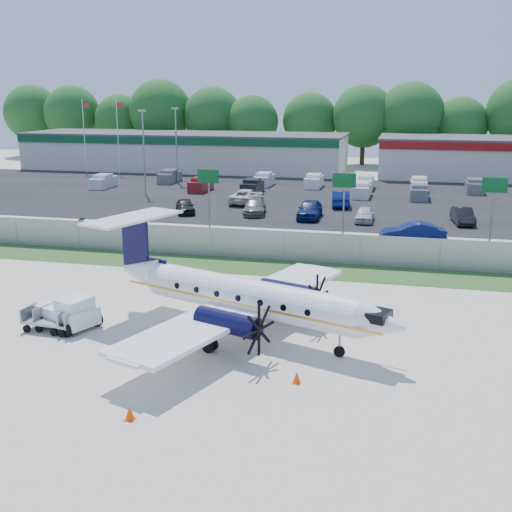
% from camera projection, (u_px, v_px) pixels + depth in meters
% --- Properties ---
extents(ground, '(170.00, 170.00, 0.00)m').
position_uv_depth(ground, '(226.00, 335.00, 29.62)').
color(ground, beige).
rests_on(ground, ground).
extents(grass_verge, '(170.00, 4.00, 0.02)m').
position_uv_depth(grass_verge, '(278.00, 268.00, 40.93)').
color(grass_verge, '#2D561E').
rests_on(grass_verge, ground).
extents(access_road, '(170.00, 8.00, 0.02)m').
position_uv_depth(access_road, '(297.00, 244.00, 47.52)').
color(access_road, black).
rests_on(access_road, ground).
extents(parking_lot, '(170.00, 32.00, 0.02)m').
position_uv_depth(parking_lot, '(331.00, 199.00, 67.31)').
color(parking_lot, black).
rests_on(parking_lot, ground).
extents(perimeter_fence, '(120.00, 0.06, 1.99)m').
position_uv_depth(perimeter_fence, '(284.00, 246.00, 42.56)').
color(perimeter_fence, gray).
rests_on(perimeter_fence, ground).
extents(building_west, '(46.40, 12.40, 5.24)m').
position_uv_depth(building_west, '(184.00, 151.00, 92.76)').
color(building_west, beige).
rests_on(building_west, ground).
extents(sign_left, '(1.80, 0.26, 5.00)m').
position_uv_depth(sign_left, '(209.00, 185.00, 52.11)').
color(sign_left, gray).
rests_on(sign_left, ground).
extents(sign_mid, '(1.80, 0.26, 5.00)m').
position_uv_depth(sign_mid, '(344.00, 189.00, 49.64)').
color(sign_mid, gray).
rests_on(sign_mid, ground).
extents(sign_right, '(1.80, 0.26, 5.00)m').
position_uv_depth(sign_right, '(494.00, 194.00, 47.17)').
color(sign_right, gray).
rests_on(sign_right, ground).
extents(flagpole_west, '(1.06, 0.12, 10.00)m').
position_uv_depth(flagpole_west, '(85.00, 132.00, 88.11)').
color(flagpole_west, white).
rests_on(flagpole_west, ground).
extents(flagpole_east, '(1.06, 0.12, 10.00)m').
position_uv_depth(flagpole_east, '(118.00, 132.00, 86.99)').
color(flagpole_east, white).
rests_on(flagpole_east, ground).
extents(light_pole_nw, '(0.90, 0.35, 9.09)m').
position_uv_depth(light_pole_nw, '(144.00, 147.00, 68.62)').
color(light_pole_nw, gray).
rests_on(light_pole_nw, ground).
extents(light_pole_sw, '(0.90, 0.35, 9.09)m').
position_uv_depth(light_pole_sw, '(176.00, 140.00, 78.04)').
color(light_pole_sw, gray).
rests_on(light_pole_sw, ground).
extents(tree_line, '(112.00, 6.00, 14.00)m').
position_uv_depth(tree_line, '(357.00, 165.00, 99.36)').
color(tree_line, '#1B5819').
rests_on(tree_line, ground).
extents(aircraft, '(15.76, 15.35, 4.84)m').
position_uv_depth(aircraft, '(244.00, 296.00, 29.35)').
color(aircraft, white).
rests_on(aircraft, ground).
extents(pushback_tug, '(3.28, 2.92, 1.52)m').
position_uv_depth(pushback_tug, '(70.00, 313.00, 30.49)').
color(pushback_tug, white).
rests_on(pushback_tug, ground).
extents(baggage_cart_near, '(2.16, 1.39, 1.10)m').
position_uv_depth(baggage_cart_near, '(47.00, 320.00, 30.18)').
color(baggage_cart_near, gray).
rests_on(baggage_cart_near, ground).
extents(baggage_cart_far, '(2.27, 1.68, 1.07)m').
position_uv_depth(baggage_cart_far, '(58.00, 321.00, 30.09)').
color(baggage_cart_far, gray).
rests_on(baggage_cart_far, ground).
extents(cone_nose, '(0.33, 0.33, 0.47)m').
position_uv_depth(cone_nose, '(297.00, 378.00, 24.73)').
color(cone_nose, '#F24A07').
rests_on(cone_nose, ground).
extents(cone_port_wing, '(0.36, 0.36, 0.51)m').
position_uv_depth(cone_port_wing, '(130.00, 413.00, 21.95)').
color(cone_port_wing, '#F24A07').
rests_on(cone_port_wing, ground).
extents(cone_starboard_wing, '(0.39, 0.39, 0.56)m').
position_uv_depth(cone_starboard_wing, '(179.00, 279.00, 37.62)').
color(cone_starboard_wing, '#F24A07').
rests_on(cone_starboard_wing, ground).
extents(road_car_west, '(5.48, 3.57, 1.48)m').
position_uv_depth(road_car_west, '(113.00, 237.00, 49.65)').
color(road_car_west, black).
rests_on(road_car_west, ground).
extents(road_car_mid, '(4.97, 2.35, 1.57)m').
position_uv_depth(road_car_mid, '(412.00, 244.00, 47.58)').
color(road_car_mid, navy).
rests_on(road_car_mid, ground).
extents(parked_car_a, '(3.08, 4.25, 1.35)m').
position_uv_depth(parked_car_a, '(185.00, 213.00, 59.45)').
color(parked_car_a, black).
rests_on(parked_car_a, ground).
extents(parked_car_b, '(2.73, 5.05, 1.39)m').
position_uv_depth(parked_car_b, '(255.00, 214.00, 59.01)').
color(parked_car_b, '#595B5E').
rests_on(parked_car_b, ground).
extents(parked_car_c, '(2.03, 4.85, 1.64)m').
position_uv_depth(parked_car_c, '(310.00, 218.00, 57.06)').
color(parked_car_c, navy).
rests_on(parked_car_c, ground).
extents(parked_car_d, '(1.54, 3.81, 1.30)m').
position_uv_depth(parked_car_d, '(364.00, 222.00, 55.54)').
color(parked_car_d, silver).
rests_on(parked_car_d, ground).
extents(parked_car_e, '(1.96, 4.36, 1.39)m').
position_uv_depth(parked_car_e, '(462.00, 224.00, 54.68)').
color(parked_car_e, black).
rests_on(parked_car_e, ground).
extents(parked_car_f, '(2.75, 5.49, 1.49)m').
position_uv_depth(parked_car_f, '(247.00, 204.00, 64.58)').
color(parked_car_f, beige).
rests_on(parked_car_f, ground).
extents(parked_car_g, '(2.24, 4.89, 1.55)m').
position_uv_depth(parked_car_g, '(340.00, 206.00, 62.99)').
color(parked_car_g, navy).
rests_on(parked_car_g, ground).
extents(far_parking_rows, '(56.00, 10.00, 1.60)m').
position_uv_depth(far_parking_rows, '(336.00, 192.00, 72.03)').
color(far_parking_rows, gray).
rests_on(far_parking_rows, ground).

